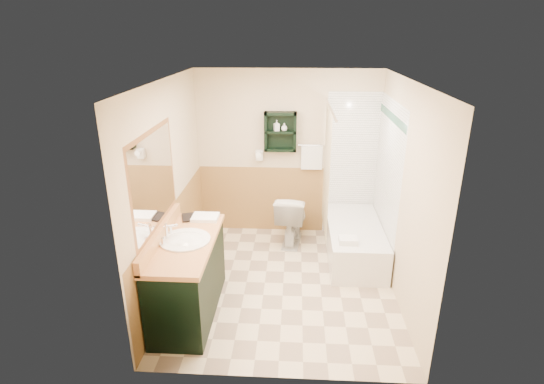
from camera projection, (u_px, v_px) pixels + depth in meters
The scene contains 25 objects.
floor at pixel (283, 283), 5.15m from camera, with size 3.00×3.00×0.00m, color beige.
back_wall at pixel (287, 154), 6.14m from camera, with size 2.60×0.04×2.40m, color #FAE8C4.
left_wall at pixel (168, 189), 4.79m from camera, with size 0.04×3.00×2.40m, color #FAE8C4.
right_wall at pixel (404, 193), 4.65m from camera, with size 0.04×3.00×2.40m, color #FAE8C4.
ceiling at pixel (286, 78), 4.28m from camera, with size 2.60×3.00×0.04m, color white.
wainscot_left at pixel (176, 244), 5.04m from camera, with size 2.98×2.98×1.00m, color tan, non-canonical shape.
wainscot_back at pixel (287, 199), 6.36m from camera, with size 2.58×2.58×1.00m, color tan, non-canonical shape.
mirror_frame at pixel (154, 180), 4.17m from camera, with size 1.30×1.30×1.00m, color brown, non-canonical shape.
mirror_glass at pixel (155, 180), 4.17m from camera, with size 1.20×1.20×0.90m, color white, non-canonical shape.
tile_right at pixel (386, 183), 5.41m from camera, with size 1.50×1.50×2.10m, color white, non-canonical shape.
tile_back at pixel (358, 166), 6.10m from camera, with size 0.95×0.95×2.10m, color white, non-canonical shape.
tile_accent at pixel (392, 117), 5.10m from camera, with size 1.50×1.50×0.10m, color #154B35, non-canonical shape.
wall_shelf at pixel (280, 132), 5.91m from camera, with size 0.45×0.15×0.55m, color black.
hair_dryer at pixel (259, 155), 6.08m from camera, with size 0.10×0.24×0.18m, color white, non-canonical shape.
towel_bar at pixel (312, 145), 6.00m from camera, with size 0.40×0.06×0.40m, color white, non-canonical shape.
curtain_rod at pixel (331, 108), 5.11m from camera, with size 0.03×0.03×1.60m, color silver.
shower_curtain at pixel (327, 170), 5.57m from camera, with size 1.05×1.05×1.70m, color beige, non-canonical shape.
vanity at pixel (188, 277), 4.49m from camera, with size 0.59×1.37×0.87m, color black.
bathtub at pixel (354, 241), 5.68m from camera, with size 0.70×1.50×0.47m, color silver.
toilet at pixel (292, 219), 6.04m from camera, with size 0.41×0.74×0.73m, color silver.
counter_towel at pixel (205, 217), 4.82m from camera, with size 0.29×0.23×0.04m, color white.
vanity_book at pixel (181, 210), 4.78m from camera, with size 0.17×0.02×0.23m, color black.
tub_towel at pixel (348, 240), 5.12m from camera, with size 0.22×0.18×0.07m, color white.
soap_bottle_a at pixel (277, 128), 5.89m from camera, with size 0.07×0.15×0.07m, color silver.
soap_bottle_b at pixel (284, 128), 5.88m from camera, with size 0.08×0.11×0.08m, color silver.
Camera 1 is at (0.11, -4.41, 2.88)m, focal length 28.00 mm.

